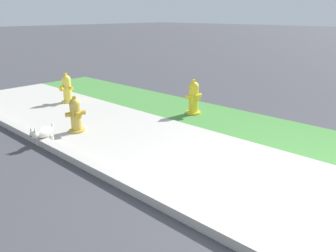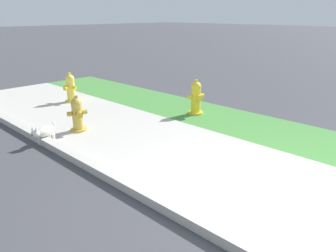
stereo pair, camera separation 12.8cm
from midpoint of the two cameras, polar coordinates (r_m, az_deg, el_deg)
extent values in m
plane|color=#424247|center=(4.51, 21.07, -11.43)|extent=(120.00, 120.00, 0.00)
cube|color=#BCB7AD|center=(4.51, 21.08, -11.37)|extent=(18.00, 2.50, 0.01)
cube|color=#BCB7AD|center=(3.45, 12.28, -19.59)|extent=(18.00, 0.16, 0.12)
cylinder|color=gold|center=(6.65, -16.09, -0.75)|extent=(0.31, 0.31, 0.05)
cylinder|color=gold|center=(6.56, -16.31, 1.56)|extent=(0.20, 0.20, 0.51)
sphere|color=gold|center=(6.49, -16.52, 3.72)|extent=(0.21, 0.21, 0.21)
cube|color=#B29323|center=(6.46, -16.62, 4.76)|extent=(0.07, 0.07, 0.06)
cylinder|color=#B29323|center=(6.58, -15.15, 2.28)|extent=(0.11, 0.11, 0.09)
cylinder|color=#B29323|center=(6.51, -17.58, 1.88)|extent=(0.11, 0.11, 0.09)
cylinder|color=#B29323|center=(6.40, -16.01, 1.75)|extent=(0.13, 0.14, 0.12)
cylinder|color=yellow|center=(8.91, -17.36, 4.10)|extent=(0.33, 0.33, 0.05)
cylinder|color=yellow|center=(8.84, -17.55, 5.99)|extent=(0.21, 0.21, 0.55)
sphere|color=yellow|center=(8.79, -17.73, 7.74)|extent=(0.22, 0.22, 0.22)
cube|color=yellow|center=(8.77, -17.81, 8.56)|extent=(0.07, 0.07, 0.06)
cylinder|color=yellow|center=(8.72, -16.92, 6.32)|extent=(0.11, 0.11, 0.09)
cylinder|color=yellow|center=(8.94, -18.24, 6.49)|extent=(0.11, 0.11, 0.09)
cylinder|color=yellow|center=(8.73, -18.34, 6.19)|extent=(0.14, 0.12, 0.12)
cylinder|color=yellow|center=(7.57, 3.94, 2.36)|extent=(0.33, 0.33, 0.05)
cylinder|color=yellow|center=(7.48, 3.99, 4.69)|extent=(0.22, 0.22, 0.58)
sphere|color=yellow|center=(7.42, 4.04, 6.88)|extent=(0.23, 0.23, 0.23)
cube|color=yellow|center=(7.39, 4.07, 7.87)|extent=(0.07, 0.07, 0.06)
cylinder|color=yellow|center=(7.54, 5.01, 5.33)|extent=(0.12, 0.12, 0.09)
cylinder|color=yellow|center=(7.39, 2.98, 5.09)|extent=(0.12, 0.12, 0.09)
cylinder|color=yellow|center=(7.33, 4.63, 4.95)|extent=(0.14, 0.15, 0.12)
ellipsoid|color=silver|center=(6.16, -21.32, -0.99)|extent=(0.30, 0.42, 0.18)
sphere|color=silver|center=(6.00, -22.86, -1.39)|extent=(0.15, 0.15, 0.15)
sphere|color=black|center=(5.96, -23.33, -1.66)|extent=(0.03, 0.03, 0.03)
cone|color=silver|center=(5.94, -22.76, -0.60)|extent=(0.07, 0.07, 0.07)
cone|color=silver|center=(6.00, -23.30, -0.50)|extent=(0.07, 0.07, 0.07)
cylinder|color=silver|center=(6.10, -21.59, -2.77)|extent=(0.05, 0.05, 0.12)
cylinder|color=silver|center=(6.17, -22.26, -2.62)|extent=(0.05, 0.05, 0.12)
cylinder|color=silver|center=(6.26, -20.05, -2.03)|extent=(0.05, 0.05, 0.12)
cylinder|color=silver|center=(6.33, -20.72, -1.89)|extent=(0.05, 0.05, 0.12)
cylinder|color=silver|center=(6.29, -20.07, 0.08)|extent=(0.04, 0.04, 0.10)
camera|label=1|loc=(0.06, -90.67, -0.23)|focal=35.00mm
camera|label=2|loc=(0.06, 89.33, 0.23)|focal=35.00mm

